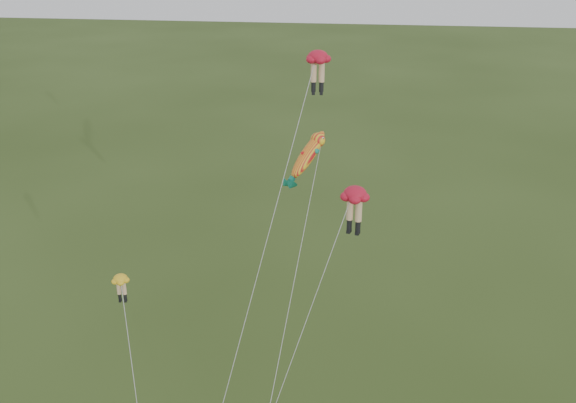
# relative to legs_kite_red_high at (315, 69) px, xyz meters

# --- Properties ---
(legs_kite_red_high) EXTENTS (5.70, 9.45, 20.43)m
(legs_kite_red_high) POSITION_rel_legs_kite_red_high_xyz_m (0.00, 0.00, 0.00)
(legs_kite_red_high) COLOR red
(legs_kite_red_high) RESTS_ON ground
(legs_kite_red_mid) EXTENTS (5.72, 5.03, 14.92)m
(legs_kite_red_mid) POSITION_rel_legs_kite_red_high_xyz_m (2.21, -4.04, -5.35)
(legs_kite_red_mid) COLOR red
(legs_kite_red_mid) RESTS_ON ground
(legs_kite_yellow) EXTENTS (2.91, 5.63, 9.20)m
(legs_kite_yellow) POSITION_rel_legs_kite_red_high_xyz_m (-9.77, -4.05, -11.05)
(legs_kite_yellow) COLOR yellow
(legs_kite_yellow) RESTS_ON ground
(fish_kite) EXTENTS (3.05, 11.07, 15.60)m
(fish_kite) POSITION_rel_legs_kite_red_high_xyz_m (-0.51, 2.14, -5.43)
(fish_kite) COLOR yellow
(fish_kite) RESTS_ON ground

